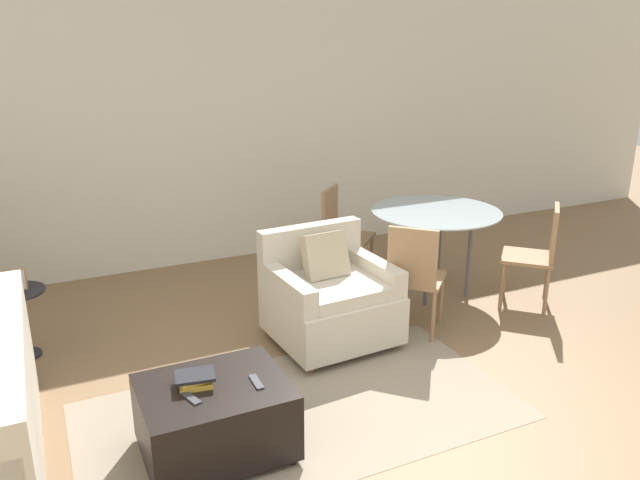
{
  "coord_description": "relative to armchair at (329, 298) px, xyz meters",
  "views": [
    {
      "loc": [
        -1.84,
        -2.3,
        2.25
      ],
      "look_at": [
        0.1,
        1.83,
        0.75
      ],
      "focal_mm": 35.0,
      "sensor_mm": 36.0,
      "label": 1
    }
  ],
  "objects": [
    {
      "name": "tv_remote_secondary",
      "position": [
        -1.32,
        -1.05,
        0.09
      ],
      "size": [
        0.08,
        0.16,
        0.01
      ],
      "color": "#333338",
      "rests_on": "ottoman"
    },
    {
      "name": "dining_chair_far_left",
      "position": [
        0.64,
        1.08,
        0.17
      ],
      "size": [
        0.59,
        0.59,
        0.9
      ],
      "color": "#93704C",
      "rests_on": "ground_plane"
    },
    {
      "name": "dining_chair_near_right",
      "position": [
        1.9,
        -0.18,
        0.17
      ],
      "size": [
        0.59,
        0.59,
        0.9
      ],
      "color": "#93704C",
      "rests_on": "ground_plane"
    },
    {
      "name": "wall_back",
      "position": [
        -0.08,
        2.18,
        1.03
      ],
      "size": [
        12.0,
        0.06,
        2.75
      ],
      "color": "beige",
      "rests_on": "ground_plane"
    },
    {
      "name": "dining_chair_near_left",
      "position": [
        0.64,
        -0.18,
        0.17
      ],
      "size": [
        0.59,
        0.59,
        0.9
      ],
      "color": "#93704C",
      "rests_on": "ground_plane"
    },
    {
      "name": "book_stack",
      "position": [
        -1.27,
        -0.93,
        0.12
      ],
      "size": [
        0.24,
        0.19,
        0.07
      ],
      "color": "gold",
      "rests_on": "ottoman"
    },
    {
      "name": "picture_frame",
      "position": [
        -2.14,
        0.72,
        0.25
      ],
      "size": [
        0.17,
        0.06,
        0.16
      ],
      "color": "#8C6647",
      "rests_on": "side_table"
    },
    {
      "name": "dining_table",
      "position": [
        1.27,
        0.45,
        0.34
      ],
      "size": [
        1.15,
        1.15,
        0.78
      ],
      "color": "#99A8AD",
      "rests_on": "ground_plane"
    },
    {
      "name": "area_rug",
      "position": [
        -0.59,
        -0.81,
        -0.35
      ],
      "size": [
        2.7,
        1.43,
        0.01
      ],
      "color": "gray",
      "rests_on": "ground_plane"
    },
    {
      "name": "armchair",
      "position": [
        0.0,
        0.0,
        0.0
      ],
      "size": [
        0.91,
        0.86,
        0.85
      ],
      "color": "beige",
      "rests_on": "ground_plane"
    },
    {
      "name": "ground_plane",
      "position": [
        -0.08,
        -1.63,
        -0.35
      ],
      "size": [
        20.0,
        20.0,
        0.0
      ],
      "primitive_type": "plane",
      "color": "brown"
    },
    {
      "name": "side_table",
      "position": [
        -2.14,
        0.72,
        0.01
      ],
      "size": [
        0.39,
        0.39,
        0.52
      ],
      "color": "black",
      "rests_on": "ground_plane"
    },
    {
      "name": "ottoman",
      "position": [
        -1.18,
        -0.97,
        -0.11
      ],
      "size": [
        0.8,
        0.64,
        0.43
      ],
      "color": "black",
      "rests_on": "ground_plane"
    },
    {
      "name": "tv_remote_primary",
      "position": [
        -0.96,
        -1.05,
        0.09
      ],
      "size": [
        0.05,
        0.16,
        0.01
      ],
      "color": "#333338",
      "rests_on": "ottoman"
    }
  ]
}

